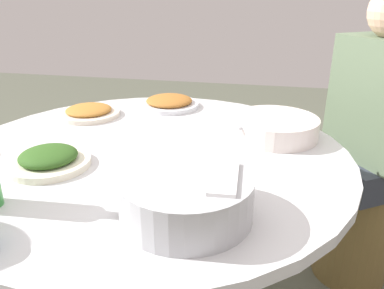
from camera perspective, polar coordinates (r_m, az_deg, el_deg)
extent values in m
cylinder|color=#99999E|center=(1.36, -5.65, -15.43)|extent=(0.13, 0.13, 0.68)
cylinder|color=silver|center=(1.17, -6.31, -1.55)|extent=(1.20, 1.20, 0.03)
cylinder|color=#B2B5BA|center=(0.82, -0.89, -7.73)|extent=(0.29, 0.29, 0.10)
ellipsoid|color=white|center=(0.82, -0.89, -7.44)|extent=(0.23, 0.23, 0.10)
cube|color=white|center=(0.79, 4.77, -4.90)|extent=(0.06, 0.15, 0.01)
cylinder|color=white|center=(1.28, 12.18, 2.55)|extent=(0.28, 0.28, 0.07)
cylinder|color=black|center=(1.28, 12.16, 2.30)|extent=(0.25, 0.25, 0.05)
cylinder|color=silver|center=(1.27, 12.26, 3.54)|extent=(0.23, 0.22, 0.01)
cylinder|color=silver|center=(1.58, -3.39, 5.90)|extent=(0.24, 0.24, 0.02)
ellipsoid|color=#A36328|center=(1.58, -3.41, 6.55)|extent=(0.19, 0.19, 0.04)
cylinder|color=#EEE7CC|center=(1.12, -20.44, -2.60)|extent=(0.22, 0.22, 0.02)
ellipsoid|color=#2C531B|center=(1.12, -20.59, -1.60)|extent=(0.16, 0.16, 0.04)
cylinder|color=silver|center=(1.52, -15.04, 4.44)|extent=(0.23, 0.23, 0.02)
ellipsoid|color=#AB6F2C|center=(1.51, -15.10, 5.02)|extent=(0.17, 0.17, 0.03)
cylinder|color=brown|center=(1.84, 23.00, -11.53)|extent=(0.31, 0.31, 0.46)
cube|color=#2D333D|center=(1.70, 24.45, -3.41)|extent=(0.46, 0.45, 0.12)
cube|color=#5B6E52|center=(1.61, 26.10, 5.94)|extent=(0.35, 0.39, 0.46)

